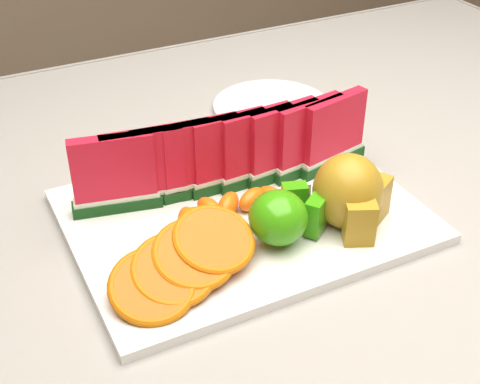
{
  "coord_description": "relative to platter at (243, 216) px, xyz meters",
  "views": [
    {
      "loc": [
        -0.32,
        -0.6,
        1.23
      ],
      "look_at": [
        -0.04,
        -0.04,
        0.81
      ],
      "focal_mm": 50.0,
      "sensor_mm": 36.0,
      "label": 1
    }
  ],
  "objects": [
    {
      "name": "table",
      "position": [
        0.03,
        0.03,
        -0.11
      ],
      "size": [
        1.4,
        0.9,
        0.75
      ],
      "color": "#48271C",
      "rests_on": "ground"
    },
    {
      "name": "tablecloth",
      "position": [
        0.03,
        0.03,
        -0.05
      ],
      "size": [
        1.53,
        1.03,
        0.2
      ],
      "color": "gray",
      "rests_on": "table"
    },
    {
      "name": "platter",
      "position": [
        0.0,
        0.0,
        0.0
      ],
      "size": [
        0.4,
        0.3,
        0.01
      ],
      "color": "silver",
      "rests_on": "tablecloth"
    },
    {
      "name": "apple_cluster",
      "position": [
        0.01,
        -0.07,
        0.04
      ],
      "size": [
        0.1,
        0.08,
        0.06
      ],
      "color": "#2F9116",
      "rests_on": "platter"
    },
    {
      "name": "pear_cluster",
      "position": [
        0.1,
        -0.07,
        0.04
      ],
      "size": [
        0.1,
        0.1,
        0.09
      ],
      "color": "#9A6805",
      "rests_on": "platter"
    },
    {
      "name": "side_plate",
      "position": [
        0.17,
        0.23,
        -0.0
      ],
      "size": [
        0.18,
        0.18,
        0.01
      ],
      "color": "silver",
      "rests_on": "tablecloth"
    },
    {
      "name": "watermelon_row",
      "position": [
        0.01,
        0.06,
        0.05
      ],
      "size": [
        0.39,
        0.07,
        0.1
      ],
      "color": "#093A0E",
      "rests_on": "platter"
    },
    {
      "name": "orange_fan_front",
      "position": [
        -0.11,
        -0.08,
        0.03
      ],
      "size": [
        0.18,
        0.13,
        0.05
      ],
      "color": "orange",
      "rests_on": "platter"
    },
    {
      "name": "orange_fan_back",
      "position": [
        -0.0,
        0.12,
        0.03
      ],
      "size": [
        0.28,
        0.1,
        0.04
      ],
      "color": "orange",
      "rests_on": "platter"
    },
    {
      "name": "tangerine_segments",
      "position": [
        -0.02,
        0.0,
        0.02
      ],
      "size": [
        0.14,
        0.06,
        0.03
      ],
      "color": "orange",
      "rests_on": "platter"
    }
  ]
}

